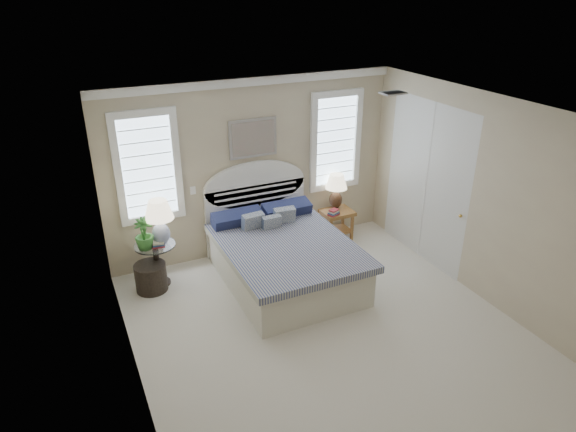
# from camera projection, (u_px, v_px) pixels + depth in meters

# --- Properties ---
(floor) EXTENTS (4.50, 5.00, 0.01)m
(floor) POSITION_uv_depth(u_px,v_px,m) (332.00, 335.00, 6.25)
(floor) COLOR beige
(floor) RESTS_ON ground
(ceiling) EXTENTS (4.50, 5.00, 0.01)m
(ceiling) POSITION_uv_depth(u_px,v_px,m) (341.00, 116.00, 5.11)
(ceiling) COLOR white
(ceiling) RESTS_ON wall_back
(wall_back) EXTENTS (4.50, 0.02, 2.70)m
(wall_back) POSITION_uv_depth(u_px,v_px,m) (253.00, 168.00, 7.73)
(wall_back) COLOR #BCAA8D
(wall_back) RESTS_ON floor
(wall_left) EXTENTS (0.02, 5.00, 2.70)m
(wall_left) POSITION_uv_depth(u_px,v_px,m) (128.00, 283.00, 4.81)
(wall_left) COLOR #BCAA8D
(wall_left) RESTS_ON floor
(wall_right) EXTENTS (0.02, 5.00, 2.70)m
(wall_right) POSITION_uv_depth(u_px,v_px,m) (489.00, 202.00, 6.54)
(wall_right) COLOR #BCAA8D
(wall_right) RESTS_ON floor
(crown_molding) EXTENTS (4.50, 0.08, 0.12)m
(crown_molding) POSITION_uv_depth(u_px,v_px,m) (252.00, 81.00, 7.15)
(crown_molding) COLOR white
(crown_molding) RESTS_ON wall_back
(hvac_vent) EXTENTS (0.30, 0.20, 0.02)m
(hvac_vent) POSITION_uv_depth(u_px,v_px,m) (393.00, 93.00, 6.23)
(hvac_vent) COLOR #B2B2B2
(hvac_vent) RESTS_ON ceiling
(switch_plate) EXTENTS (0.08, 0.01, 0.12)m
(switch_plate) POSITION_uv_depth(u_px,v_px,m) (193.00, 190.00, 7.44)
(switch_plate) COLOR white
(switch_plate) RESTS_ON wall_back
(window_left) EXTENTS (0.90, 0.06, 1.60)m
(window_left) POSITION_uv_depth(u_px,v_px,m) (148.00, 167.00, 7.01)
(window_left) COLOR silver
(window_left) RESTS_ON wall_back
(window_right) EXTENTS (0.90, 0.06, 1.60)m
(window_right) POSITION_uv_depth(u_px,v_px,m) (335.00, 141.00, 8.15)
(window_right) COLOR silver
(window_right) RESTS_ON wall_back
(painting) EXTENTS (0.74, 0.04, 0.58)m
(painting) POSITION_uv_depth(u_px,v_px,m) (253.00, 138.00, 7.50)
(painting) COLOR silver
(painting) RESTS_ON wall_back
(closet_door) EXTENTS (0.02, 1.80, 2.40)m
(closet_door) POSITION_uv_depth(u_px,v_px,m) (426.00, 183.00, 7.58)
(closet_door) COLOR silver
(closet_door) RESTS_ON floor
(bed) EXTENTS (1.72, 2.28, 1.47)m
(bed) POSITION_uv_depth(u_px,v_px,m) (282.00, 254.00, 7.28)
(bed) COLOR beige
(bed) RESTS_ON floor
(side_table_left) EXTENTS (0.56, 0.56, 0.63)m
(side_table_left) POSITION_uv_depth(u_px,v_px,m) (157.00, 260.00, 7.14)
(side_table_left) COLOR black
(side_table_left) RESTS_ON floor
(nightstand_right) EXTENTS (0.50, 0.40, 0.53)m
(nightstand_right) POSITION_uv_depth(u_px,v_px,m) (337.00, 219.00, 8.35)
(nightstand_right) COLOR olive
(nightstand_right) RESTS_ON floor
(floor_pot) EXTENTS (0.45, 0.45, 0.40)m
(floor_pot) POSITION_uv_depth(u_px,v_px,m) (151.00, 277.00, 7.08)
(floor_pot) COLOR black
(floor_pot) RESTS_ON floor
(lamp_left) EXTENTS (0.43, 0.43, 0.65)m
(lamp_left) POSITION_uv_depth(u_px,v_px,m) (159.00, 217.00, 6.90)
(lamp_left) COLOR silver
(lamp_left) RESTS_ON side_table_left
(lamp_right) EXTENTS (0.46, 0.46, 0.58)m
(lamp_right) POSITION_uv_depth(u_px,v_px,m) (336.00, 187.00, 8.28)
(lamp_right) COLOR black
(lamp_right) RESTS_ON nightstand_right
(potted_plant) EXTENTS (0.26, 0.26, 0.44)m
(potted_plant) POSITION_uv_depth(u_px,v_px,m) (144.00, 234.00, 6.83)
(potted_plant) COLOR #3A732E
(potted_plant) RESTS_ON side_table_left
(books_left) EXTENTS (0.19, 0.15, 0.07)m
(books_left) POSITION_uv_depth(u_px,v_px,m) (158.00, 244.00, 6.96)
(books_left) COLOR maroon
(books_left) RESTS_ON side_table_left
(books_right) EXTENTS (0.20, 0.17, 0.09)m
(books_right) POSITION_uv_depth(u_px,v_px,m) (334.00, 212.00, 8.13)
(books_right) COLOR maroon
(books_right) RESTS_ON nightstand_right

